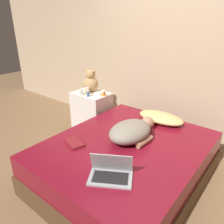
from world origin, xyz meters
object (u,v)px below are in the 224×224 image
Objects in this scene: pillow at (161,118)px; person_lying at (132,131)px; bottle_orange at (104,93)px; bottle_blue at (88,93)px; bottle_clear at (99,94)px; bottle_amber at (87,91)px; teddy_bear at (91,82)px; bottle_white at (81,92)px; book at (74,143)px; laptop at (111,172)px.

person_lying reaches higher than pillow.
bottle_blue is at bearing -134.25° from bottle_orange.
bottle_clear is (-0.92, -0.11, 0.15)m from pillow.
bottle_clear is 0.55× the size of bottle_amber.
teddy_bear is 0.24m from bottle_white.
bottle_orange is (0.29, -0.05, -0.11)m from teddy_bear.
pillow is at bearing 89.16° from person_lying.
bottle_clear is at bearing 52.57° from bottle_blue.
person_lying reaches higher than book.
bottle_amber is at bearing 109.95° from laptop.
bottle_orange is at bearing 101.92° from laptop.
teddy_bear reaches higher than bottle_clear.
teddy_bear reaches higher than bottle_amber.
book is (-0.45, -1.04, -0.04)m from pillow.
bottle_white is (-0.22, -0.14, 0.02)m from bottle_clear.
bottle_amber is at bearing -171.26° from pillow.
bottle_white is at bearing 131.74° from book.
teddy_bear reaches higher than bottle_orange.
bottle_blue reaches higher than book.
pillow is 1.13m from bottle_amber.
laptop is (0.17, -1.21, -0.01)m from pillow.
bottle_clear reaches higher than book.
bottle_amber is at bearing -162.32° from bottle_clear.
book is (0.57, -0.80, -0.21)m from bottle_blue.
person_lying is at bearing -26.05° from teddy_bear.
bottle_clear is (-1.10, 1.09, 0.16)m from laptop.
laptop reaches higher than book.
pillow is 0.85× the size of person_lying.
teddy_bear is 0.31m from bottle_orange.
bottle_blue is 0.36× the size of book.
pillow is 2.22× the size of book.
teddy_bear is 0.18m from bottle_amber.
bottle_white is (-1.32, 0.95, 0.17)m from laptop.
bottle_white is (-1.15, -0.26, 0.17)m from pillow.
person_lying is 2.03× the size of teddy_bear.
bottle_amber is at bearing -159.85° from bottle_orange.
bottle_white is at bearing -167.44° from pillow.
bottle_blue is (0.08, -0.07, -0.00)m from bottle_amber.
bottle_blue is at bearing 110.12° from laptop.
bottle_amber reaches higher than bottle_orange.
person_lying is 7.24× the size of bottle_blue.
bottle_white reaches higher than laptop.
book is at bearing 133.90° from laptop.
bottle_orange is 0.83× the size of bottle_blue.
bottle_blue is (0.14, -0.21, -0.10)m from teddy_bear.
bottle_white reaches higher than book.
bottle_clear is at bearing 155.55° from person_lying.
teddy_bear reaches higher than bottle_white.
teddy_bear is 3.76× the size of bottle_white.
person_lying is at bearing -16.34° from bottle_white.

